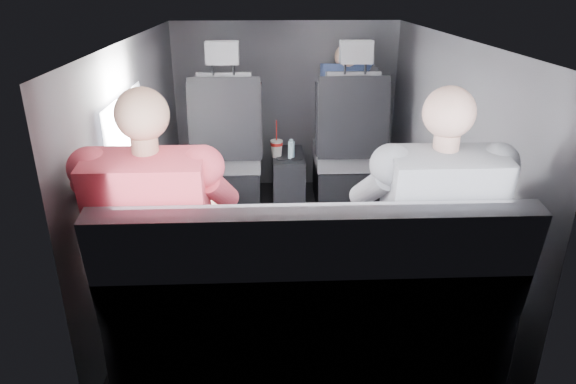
{
  "coord_description": "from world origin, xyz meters",
  "views": [
    {
      "loc": [
        -0.17,
        -2.87,
        1.64
      ],
      "look_at": [
        -0.04,
        -0.05,
        0.47
      ],
      "focal_mm": 32.0,
      "sensor_mm": 36.0,
      "label": 1
    }
  ],
  "objects_px": {
    "water_bottle": "(291,150)",
    "front_seat_left": "(229,157)",
    "rear_bench": "(309,318)",
    "front_seat_right": "(347,155)",
    "passenger_front_right": "(345,103)",
    "passenger_rear_right": "(426,233)",
    "laptop_white": "(175,221)",
    "soda_cup": "(277,148)",
    "passenger_rear_left": "(162,238)",
    "center_console": "(288,178)",
    "laptop_black": "(401,220)"
  },
  "relations": [
    {
      "from": "front_seat_left",
      "to": "rear_bench",
      "type": "bearing_deg",
      "value": -76.69
    },
    {
      "from": "front_seat_left",
      "to": "passenger_front_right",
      "type": "relative_size",
      "value": 1.66
    },
    {
      "from": "laptop_black",
      "to": "passenger_front_right",
      "type": "xyz_separation_m",
      "value": [
        0.02,
        1.9,
        0.11
      ]
    },
    {
      "from": "front_seat_right",
      "to": "passenger_rear_left",
      "type": "xyz_separation_m",
      "value": [
        -1.05,
        -1.81,
        0.26
      ]
    },
    {
      "from": "passenger_front_right",
      "to": "laptop_black",
      "type": "bearing_deg",
      "value": -90.66
    },
    {
      "from": "water_bottle",
      "to": "laptop_white",
      "type": "xyz_separation_m",
      "value": [
        -0.6,
        -1.54,
        0.17
      ]
    },
    {
      "from": "center_console",
      "to": "passenger_front_right",
      "type": "bearing_deg",
      "value": 25.41
    },
    {
      "from": "center_console",
      "to": "soda_cup",
      "type": "xyz_separation_m",
      "value": [
        -0.09,
        -0.06,
        0.27
      ]
    },
    {
      "from": "laptop_white",
      "to": "passenger_rear_right",
      "type": "bearing_deg",
      "value": -11.09
    },
    {
      "from": "front_seat_left",
      "to": "laptop_black",
      "type": "bearing_deg",
      "value": -61.62
    },
    {
      "from": "water_bottle",
      "to": "passenger_front_right",
      "type": "relative_size",
      "value": 0.19
    },
    {
      "from": "front_seat_left",
      "to": "passenger_rear_right",
      "type": "height_order",
      "value": "passenger_rear_right"
    },
    {
      "from": "rear_bench",
      "to": "passenger_rear_right",
      "type": "height_order",
      "value": "passenger_rear_right"
    },
    {
      "from": "center_console",
      "to": "front_seat_right",
      "type": "bearing_deg",
      "value": -5.07
    },
    {
      "from": "soda_cup",
      "to": "passenger_rear_left",
      "type": "distance_m",
      "value": 1.87
    },
    {
      "from": "laptop_black",
      "to": "rear_bench",
      "type": "bearing_deg",
      "value": -149.26
    },
    {
      "from": "front_seat_left",
      "to": "rear_bench",
      "type": "height_order",
      "value": "front_seat_left"
    },
    {
      "from": "center_console",
      "to": "soda_cup",
      "type": "bearing_deg",
      "value": -147.01
    },
    {
      "from": "rear_bench",
      "to": "front_seat_right",
      "type": "bearing_deg",
      "value": 76.69
    },
    {
      "from": "soda_cup",
      "to": "laptop_black",
      "type": "xyz_separation_m",
      "value": [
        0.53,
        -1.62,
        0.16
      ]
    },
    {
      "from": "rear_bench",
      "to": "laptop_black",
      "type": "distance_m",
      "value": 0.61
    },
    {
      "from": "passenger_rear_right",
      "to": "passenger_front_right",
      "type": "relative_size",
      "value": 1.69
    },
    {
      "from": "water_bottle",
      "to": "passenger_rear_right",
      "type": "relative_size",
      "value": 0.11
    },
    {
      "from": "passenger_rear_left",
      "to": "water_bottle",
      "type": "bearing_deg",
      "value": 70.41
    },
    {
      "from": "front_seat_left",
      "to": "passenger_front_right",
      "type": "xyz_separation_m",
      "value": [
        0.91,
        0.26,
        0.35
      ]
    },
    {
      "from": "front_seat_left",
      "to": "center_console",
      "type": "xyz_separation_m",
      "value": [
        0.45,
        0.04,
        -0.2
      ]
    },
    {
      "from": "laptop_white",
      "to": "passenger_rear_left",
      "type": "bearing_deg",
      "value": -95.33
    },
    {
      "from": "passenger_rear_right",
      "to": "passenger_front_right",
      "type": "distance_m",
      "value": 2.07
    },
    {
      "from": "soda_cup",
      "to": "passenger_rear_left",
      "type": "relative_size",
      "value": 0.22
    },
    {
      "from": "water_bottle",
      "to": "front_seat_left",
      "type": "bearing_deg",
      "value": 173.6
    },
    {
      "from": "passenger_rear_right",
      "to": "passenger_front_right",
      "type": "xyz_separation_m",
      "value": [
        -0.04,
        2.07,
        0.09
      ]
    },
    {
      "from": "passenger_rear_right",
      "to": "laptop_black",
      "type": "bearing_deg",
      "value": 109.77
    },
    {
      "from": "rear_bench",
      "to": "passenger_rear_right",
      "type": "xyz_separation_m",
      "value": [
        0.5,
        0.09,
        0.35
      ]
    },
    {
      "from": "rear_bench",
      "to": "water_bottle",
      "type": "xyz_separation_m",
      "value": [
        0.02,
        1.85,
        0.16
      ]
    },
    {
      "from": "rear_bench",
      "to": "passenger_rear_left",
      "type": "bearing_deg",
      "value": 171.16
    },
    {
      "from": "front_seat_right",
      "to": "laptop_black",
      "type": "relative_size",
      "value": 3.4
    },
    {
      "from": "front_seat_right",
      "to": "water_bottle",
      "type": "distance_m",
      "value": 0.44
    },
    {
      "from": "rear_bench",
      "to": "soda_cup",
      "type": "xyz_separation_m",
      "value": [
        -0.09,
        1.88,
        0.16
      ]
    },
    {
      "from": "soda_cup",
      "to": "laptop_white",
      "type": "height_order",
      "value": "laptop_white"
    },
    {
      "from": "water_bottle",
      "to": "laptop_white",
      "type": "relative_size",
      "value": 0.34
    },
    {
      "from": "front_seat_right",
      "to": "laptop_black",
      "type": "distance_m",
      "value": 1.66
    },
    {
      "from": "laptop_white",
      "to": "passenger_front_right",
      "type": "height_order",
      "value": "passenger_front_right"
    },
    {
      "from": "front_seat_right",
      "to": "laptop_white",
      "type": "height_order",
      "value": "front_seat_right"
    },
    {
      "from": "rear_bench",
      "to": "water_bottle",
      "type": "distance_m",
      "value": 1.86
    },
    {
      "from": "rear_bench",
      "to": "passenger_rear_right",
      "type": "distance_m",
      "value": 0.61
    },
    {
      "from": "rear_bench",
      "to": "passenger_rear_left",
      "type": "xyz_separation_m",
      "value": [
        -0.6,
        0.09,
        0.35
      ]
    },
    {
      "from": "passenger_rear_left",
      "to": "passenger_rear_right",
      "type": "height_order",
      "value": "passenger_rear_left"
    },
    {
      "from": "front_seat_right",
      "to": "water_bottle",
      "type": "relative_size",
      "value": 8.68
    },
    {
      "from": "soda_cup",
      "to": "passenger_front_right",
      "type": "relative_size",
      "value": 0.37
    },
    {
      "from": "front_seat_right",
      "to": "passenger_rear_right",
      "type": "height_order",
      "value": "passenger_rear_right"
    }
  ]
}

